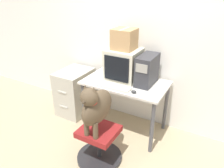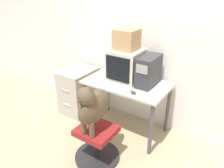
{
  "view_description": "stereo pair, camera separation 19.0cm",
  "coord_description": "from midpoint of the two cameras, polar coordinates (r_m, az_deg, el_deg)",
  "views": [
    {
      "loc": [
        1.16,
        -2.12,
        2.03
      ],
      "look_at": [
        -0.04,
        0.02,
        0.86
      ],
      "focal_mm": 35.0,
      "sensor_mm": 36.0,
      "label": 1
    },
    {
      "loc": [
        1.33,
        -2.02,
        2.03
      ],
      "look_at": [
        -0.04,
        0.02,
        0.86
      ],
      "focal_mm": 35.0,
      "sensor_mm": 36.0,
      "label": 2
    }
  ],
  "objects": [
    {
      "name": "ground_plane",
      "position": [
        3.15,
        -1.39,
        -14.56
      ],
      "size": [
        12.0,
        12.0,
        0.0
      ],
      "primitive_type": "plane",
      "color": "tan"
    },
    {
      "name": "wall_back",
      "position": [
        3.15,
        5.32,
        12.04
      ],
      "size": [
        8.0,
        0.05,
        2.6
      ],
      "color": "white",
      "rests_on": "ground_plane"
    },
    {
      "name": "desk",
      "position": [
        3.03,
        1.7,
        -1.32
      ],
      "size": [
        1.13,
        0.67,
        0.77
      ],
      "color": "silver",
      "rests_on": "ground_plane"
    },
    {
      "name": "crt_monitor",
      "position": [
        3.01,
        1.24,
        5.21
      ],
      "size": [
        0.44,
        0.43,
        0.42
      ],
      "color": "beige",
      "rests_on": "desk"
    },
    {
      "name": "pc_tower",
      "position": [
        2.88,
        7.28,
        3.67
      ],
      "size": [
        0.2,
        0.41,
        0.39
      ],
      "color": "#333338",
      "rests_on": "desk"
    },
    {
      "name": "keyboard",
      "position": [
        2.81,
        -1.5,
        -0.73
      ],
      "size": [
        0.46,
        0.15,
        0.03
      ],
      "color": "beige",
      "rests_on": "desk"
    },
    {
      "name": "computer_mouse",
      "position": [
        2.68,
        3.68,
        -2.09
      ],
      "size": [
        0.07,
        0.05,
        0.04
      ],
      "color": "#333333",
      "rests_on": "desk"
    },
    {
      "name": "office_chair",
      "position": [
        2.77,
        -5.43,
        -15.55
      ],
      "size": [
        0.56,
        0.56,
        0.45
      ],
      "color": "#262628",
      "rests_on": "ground_plane"
    },
    {
      "name": "dog",
      "position": [
        2.41,
        -6.5,
        -5.85
      ],
      "size": [
        0.22,
        0.53,
        0.63
      ],
      "color": "brown",
      "rests_on": "office_chair"
    },
    {
      "name": "filing_cabinet",
      "position": [
        3.66,
        -11.1,
        -2.04
      ],
      "size": [
        0.44,
        0.6,
        0.73
      ],
      "color": "#B7B2A3",
      "rests_on": "ground_plane"
    },
    {
      "name": "cardboard_box",
      "position": [
        2.92,
        1.34,
        11.64
      ],
      "size": [
        0.29,
        0.28,
        0.27
      ],
      "color": "tan",
      "rests_on": "crt_monitor"
    }
  ]
}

